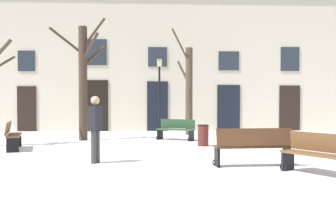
{
  "coord_description": "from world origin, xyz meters",
  "views": [
    {
      "loc": [
        -0.68,
        -11.93,
        1.54
      ],
      "look_at": [
        0.0,
        1.92,
        1.21
      ],
      "focal_mm": 42.68,
      "sensor_mm": 36.0,
      "label": 1
    }
  ],
  "objects_px": {
    "litter_bin": "(203,135)",
    "streetlamp": "(159,87)",
    "bench_back_to_back_right": "(253,146)",
    "bench_near_center_tree": "(12,135)",
    "person_near_bench": "(95,126)",
    "bench_facing_shops": "(176,130)",
    "bench_back_to_back_left": "(318,154)",
    "tree_near_facade": "(189,89)",
    "tree_foreground": "(83,78)"
  },
  "relations": [
    {
      "from": "tree_near_facade",
      "to": "bench_back_to_back_right",
      "type": "distance_m",
      "value": 9.61
    },
    {
      "from": "bench_near_center_tree",
      "to": "bench_back_to_back_right",
      "type": "bearing_deg",
      "value": -133.33
    },
    {
      "from": "tree_near_facade",
      "to": "litter_bin",
      "type": "bearing_deg",
      "value": -89.81
    },
    {
      "from": "tree_near_facade",
      "to": "litter_bin",
      "type": "xyz_separation_m",
      "value": [
        0.02,
        -4.92,
        -1.81
      ]
    },
    {
      "from": "streetlamp",
      "to": "bench_back_to_back_left",
      "type": "relative_size",
      "value": 2.32
    },
    {
      "from": "bench_back_to_back_left",
      "to": "streetlamp",
      "type": "bearing_deg",
      "value": 164.29
    },
    {
      "from": "litter_bin",
      "to": "bench_back_to_back_left",
      "type": "xyz_separation_m",
      "value": [
        1.65,
        -5.73,
        0.08
      ]
    },
    {
      "from": "bench_near_center_tree",
      "to": "person_near_bench",
      "type": "relative_size",
      "value": 1.08
    },
    {
      "from": "tree_foreground",
      "to": "streetlamp",
      "type": "xyz_separation_m",
      "value": [
        3.2,
        3.69,
        -0.23
      ]
    },
    {
      "from": "streetlamp",
      "to": "bench_near_center_tree",
      "type": "xyz_separation_m",
      "value": [
        -4.98,
        -6.9,
        -1.82
      ]
    },
    {
      "from": "bench_facing_shops",
      "to": "person_near_bench",
      "type": "xyz_separation_m",
      "value": [
        -2.47,
        -6.06,
        0.51
      ]
    },
    {
      "from": "litter_bin",
      "to": "streetlamp",
      "type": "bearing_deg",
      "value": 102.65
    },
    {
      "from": "bench_back_to_back_right",
      "to": "person_near_bench",
      "type": "distance_m",
      "value": 3.95
    },
    {
      "from": "tree_near_facade",
      "to": "streetlamp",
      "type": "bearing_deg",
      "value": 138.42
    },
    {
      "from": "bench_back_to_back_left",
      "to": "person_near_bench",
      "type": "distance_m",
      "value": 5.31
    },
    {
      "from": "streetlamp",
      "to": "bench_back_to_back_right",
      "type": "height_order",
      "value": "streetlamp"
    },
    {
      "from": "tree_foreground",
      "to": "bench_facing_shops",
      "type": "xyz_separation_m",
      "value": [
        3.77,
        -0.18,
        -2.11
      ]
    },
    {
      "from": "tree_near_facade",
      "to": "bench_back_to_back_left",
      "type": "height_order",
      "value": "tree_near_facade"
    },
    {
      "from": "person_near_bench",
      "to": "bench_back_to_back_left",
      "type": "bearing_deg",
      "value": -89.04
    },
    {
      "from": "tree_near_facade",
      "to": "streetlamp",
      "type": "relative_size",
      "value": 1.31
    },
    {
      "from": "litter_bin",
      "to": "bench_facing_shops",
      "type": "bearing_deg",
      "value": 109.57
    },
    {
      "from": "bench_facing_shops",
      "to": "bench_near_center_tree",
      "type": "distance_m",
      "value": 6.33
    },
    {
      "from": "person_near_bench",
      "to": "bench_facing_shops",
      "type": "bearing_deg",
      "value": 0.2
    },
    {
      "from": "litter_bin",
      "to": "bench_near_center_tree",
      "type": "distance_m",
      "value": 6.4
    },
    {
      "from": "person_near_bench",
      "to": "bench_back_to_back_right",
      "type": "bearing_deg",
      "value": -78.24
    },
    {
      "from": "bench_back_to_back_right",
      "to": "bench_near_center_tree",
      "type": "height_order",
      "value": "bench_back_to_back_right"
    },
    {
      "from": "tree_foreground",
      "to": "person_near_bench",
      "type": "bearing_deg",
      "value": -78.22
    },
    {
      "from": "streetlamp",
      "to": "bench_back_to_back_left",
      "type": "bearing_deg",
      "value": -75.69
    },
    {
      "from": "bench_near_center_tree",
      "to": "person_near_bench",
      "type": "height_order",
      "value": "person_near_bench"
    },
    {
      "from": "bench_facing_shops",
      "to": "bench_near_center_tree",
      "type": "xyz_separation_m",
      "value": [
        -5.55,
        -3.03,
        0.06
      ]
    },
    {
      "from": "litter_bin",
      "to": "person_near_bench",
      "type": "distance_m",
      "value": 5.05
    },
    {
      "from": "tree_foreground",
      "to": "bench_facing_shops",
      "type": "height_order",
      "value": "tree_foreground"
    },
    {
      "from": "bench_back_to_back_right",
      "to": "bench_near_center_tree",
      "type": "xyz_separation_m",
      "value": [
        -6.94,
        3.75,
        -0.01
      ]
    },
    {
      "from": "bench_back_to_back_right",
      "to": "bench_near_center_tree",
      "type": "bearing_deg",
      "value": -32.13
    },
    {
      "from": "bench_back_to_back_left",
      "to": "person_near_bench",
      "type": "xyz_separation_m",
      "value": [
        -4.92,
        1.93,
        0.48
      ]
    },
    {
      "from": "streetlamp",
      "to": "bench_facing_shops",
      "type": "height_order",
      "value": "streetlamp"
    },
    {
      "from": "tree_foreground",
      "to": "bench_facing_shops",
      "type": "bearing_deg",
      "value": -2.7
    },
    {
      "from": "person_near_bench",
      "to": "litter_bin",
      "type": "bearing_deg",
      "value": -18.39
    },
    {
      "from": "litter_bin",
      "to": "bench_facing_shops",
      "type": "relative_size",
      "value": 0.47
    },
    {
      "from": "tree_near_facade",
      "to": "bench_back_to_back_left",
      "type": "distance_m",
      "value": 10.92
    },
    {
      "from": "litter_bin",
      "to": "bench_back_to_back_right",
      "type": "xyz_separation_m",
      "value": [
        0.58,
        -4.52,
        0.12
      ]
    },
    {
      "from": "bench_back_to_back_left",
      "to": "bench_facing_shops",
      "type": "bearing_deg",
      "value": 167.05
    },
    {
      "from": "streetlamp",
      "to": "litter_bin",
      "type": "height_order",
      "value": "streetlamp"
    },
    {
      "from": "bench_facing_shops",
      "to": "streetlamp",
      "type": "bearing_deg",
      "value": 128.83
    },
    {
      "from": "bench_back_to_back_right",
      "to": "bench_facing_shops",
      "type": "height_order",
      "value": "bench_back_to_back_right"
    },
    {
      "from": "tree_foreground",
      "to": "tree_near_facade",
      "type": "bearing_deg",
      "value": 28.59
    },
    {
      "from": "bench_near_center_tree",
      "to": "bench_back_to_back_left",
      "type": "bearing_deg",
      "value": -136.71
    },
    {
      "from": "litter_bin",
      "to": "tree_foreground",
      "type": "bearing_deg",
      "value": 151.93
    },
    {
      "from": "bench_back_to_back_left",
      "to": "bench_back_to_back_right",
      "type": "xyz_separation_m",
      "value": [
        -1.07,
        1.21,
        0.04
      ]
    },
    {
      "from": "streetlamp",
      "to": "litter_bin",
      "type": "xyz_separation_m",
      "value": [
        1.38,
        -6.13,
        -1.93
      ]
    }
  ]
}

